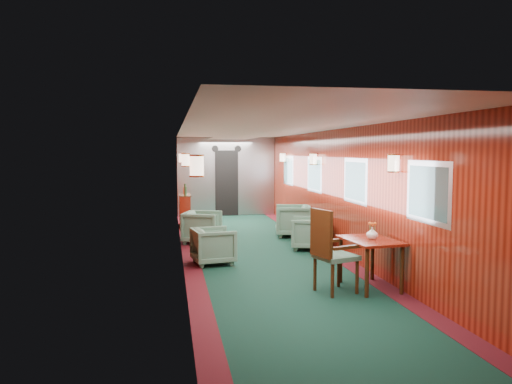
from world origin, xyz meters
The scene contains 12 objects.
room centered at (0.00, 0.00, 1.63)m, with size 12.00×12.10×2.40m.
bulkhead centered at (0.00, 5.91, 1.18)m, with size 2.98×0.17×2.39m.
windows_right centered at (1.49, 0.25, 1.45)m, with size 0.02×8.60×0.80m.
wall_sconces centered at (0.00, 0.57, 1.79)m, with size 2.97×7.97×0.25m.
dining_table centered at (1.11, -2.62, 0.60)m, with size 0.76×1.01×0.71m.
side_chair centered at (0.45, -2.77, 0.64)m, with size 0.65×0.67×1.18m.
credenza centered at (-1.34, 3.78, 0.44)m, with size 0.30×0.95×1.12m.
flower_vase centered at (1.14, -2.61, 0.80)m, with size 0.16×0.16×0.17m, color white.
armchair_left_near centered at (-0.97, -0.68, 0.32)m, with size 0.68×0.70×0.63m, color #1F4A3B.
armchair_left_far centered at (-1.04, 1.35, 0.34)m, with size 0.74×0.76×0.69m, color #1F4A3B.
armchair_right_near centered at (1.04, 0.30, 0.33)m, with size 0.70×0.72×0.65m, color #1F4A3B.
armchair_right_far centered at (1.09, 1.85, 0.37)m, with size 0.78×0.81×0.73m, color #1F4A3B.
Camera 1 is at (-1.71, -9.29, 1.96)m, focal length 35.00 mm.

